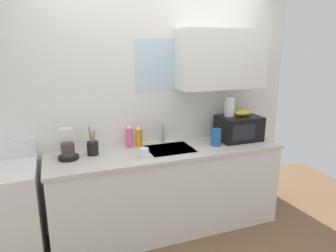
{
  "coord_description": "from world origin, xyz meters",
  "views": [
    {
      "loc": [
        -1.04,
        -2.77,
        1.93
      ],
      "look_at": [
        0.0,
        0.0,
        1.15
      ],
      "focal_mm": 32.74,
      "sensor_mm": 36.0,
      "label": 1
    }
  ],
  "objects_px": {
    "paper_towel_roll": "(230,106)",
    "dish_soap_bottle_orange": "(139,137)",
    "coffee_maker": "(68,147)",
    "cereal_canister": "(216,137)",
    "utensil_crock": "(93,148)",
    "dish_soap_bottle_pink": "(129,137)",
    "stove_range": "(5,217)",
    "microwave": "(239,128)",
    "banana_bunch": "(243,113)",
    "mug_white": "(145,153)"
  },
  "relations": [
    {
      "from": "paper_towel_roll",
      "to": "dish_soap_bottle_orange",
      "type": "distance_m",
      "value": 1.06
    },
    {
      "from": "coffee_maker",
      "to": "cereal_canister",
      "type": "height_order",
      "value": "coffee_maker"
    },
    {
      "from": "coffee_maker",
      "to": "utensil_crock",
      "type": "height_order",
      "value": "utensil_crock"
    },
    {
      "from": "dish_soap_bottle_pink",
      "to": "stove_range",
      "type": "bearing_deg",
      "value": -170.08
    },
    {
      "from": "microwave",
      "to": "dish_soap_bottle_orange",
      "type": "height_order",
      "value": "microwave"
    },
    {
      "from": "paper_towel_roll",
      "to": "cereal_canister",
      "type": "relative_size",
      "value": 1.21
    },
    {
      "from": "utensil_crock",
      "to": "dish_soap_bottle_pink",
      "type": "bearing_deg",
      "value": 13.51
    },
    {
      "from": "microwave",
      "to": "cereal_canister",
      "type": "relative_size",
      "value": 2.54
    },
    {
      "from": "banana_bunch",
      "to": "coffee_maker",
      "type": "relative_size",
      "value": 0.71
    },
    {
      "from": "banana_bunch",
      "to": "dish_soap_bottle_orange",
      "type": "xyz_separation_m",
      "value": [
        -1.16,
        0.16,
        -0.2
      ]
    },
    {
      "from": "coffee_maker",
      "to": "utensil_crock",
      "type": "xyz_separation_m",
      "value": [
        0.23,
        0.01,
        -0.03
      ]
    },
    {
      "from": "paper_towel_roll",
      "to": "microwave",
      "type": "bearing_deg",
      "value": -27.38
    },
    {
      "from": "coffee_maker",
      "to": "dish_soap_bottle_pink",
      "type": "xyz_separation_m",
      "value": [
        0.62,
        0.1,
        0.01
      ]
    },
    {
      "from": "coffee_maker",
      "to": "utensil_crock",
      "type": "bearing_deg",
      "value": 2.86
    },
    {
      "from": "cereal_canister",
      "to": "mug_white",
      "type": "xyz_separation_m",
      "value": [
        -0.81,
        -0.09,
        -0.04
      ]
    },
    {
      "from": "banana_bunch",
      "to": "dish_soap_bottle_pink",
      "type": "xyz_separation_m",
      "value": [
        -1.26,
        0.16,
        -0.19
      ]
    },
    {
      "from": "coffee_maker",
      "to": "mug_white",
      "type": "xyz_separation_m",
      "value": [
        0.68,
        -0.25,
        -0.06
      ]
    },
    {
      "from": "banana_bunch",
      "to": "dish_soap_bottle_orange",
      "type": "relative_size",
      "value": 0.89
    },
    {
      "from": "mug_white",
      "to": "dish_soap_bottle_orange",
      "type": "bearing_deg",
      "value": 83.5
    },
    {
      "from": "dish_soap_bottle_orange",
      "to": "utensil_crock",
      "type": "distance_m",
      "value": 0.5
    },
    {
      "from": "stove_range",
      "to": "coffee_maker",
      "type": "relative_size",
      "value": 3.86
    },
    {
      "from": "coffee_maker",
      "to": "dish_soap_bottle_pink",
      "type": "relative_size",
      "value": 1.15
    },
    {
      "from": "paper_towel_roll",
      "to": "dish_soap_bottle_pink",
      "type": "height_order",
      "value": "paper_towel_roll"
    },
    {
      "from": "dish_soap_bottle_orange",
      "to": "dish_soap_bottle_pink",
      "type": "distance_m",
      "value": 0.1
    },
    {
      "from": "mug_white",
      "to": "utensil_crock",
      "type": "bearing_deg",
      "value": 149.76
    },
    {
      "from": "dish_soap_bottle_orange",
      "to": "mug_white",
      "type": "distance_m",
      "value": 0.36
    },
    {
      "from": "microwave",
      "to": "stove_range",
      "type": "bearing_deg",
      "value": -178.93
    },
    {
      "from": "coffee_maker",
      "to": "dish_soap_bottle_orange",
      "type": "height_order",
      "value": "coffee_maker"
    },
    {
      "from": "dish_soap_bottle_pink",
      "to": "mug_white",
      "type": "distance_m",
      "value": 0.36
    },
    {
      "from": "cereal_canister",
      "to": "mug_white",
      "type": "relative_size",
      "value": 1.91
    },
    {
      "from": "cereal_canister",
      "to": "paper_towel_roll",
      "type": "bearing_deg",
      "value": 32.01
    },
    {
      "from": "paper_towel_roll",
      "to": "mug_white",
      "type": "xyz_separation_m",
      "value": [
        -1.05,
        -0.24,
        -0.33
      ]
    },
    {
      "from": "dish_soap_bottle_pink",
      "to": "coffee_maker",
      "type": "bearing_deg",
      "value": -170.38
    },
    {
      "from": "paper_towel_roll",
      "to": "utensil_crock",
      "type": "height_order",
      "value": "paper_towel_roll"
    },
    {
      "from": "dish_soap_bottle_orange",
      "to": "utensil_crock",
      "type": "xyz_separation_m",
      "value": [
        -0.49,
        -0.09,
        -0.04
      ]
    },
    {
      "from": "cereal_canister",
      "to": "mug_white",
      "type": "bearing_deg",
      "value": -173.7
    },
    {
      "from": "coffee_maker",
      "to": "mug_white",
      "type": "relative_size",
      "value": 2.95
    },
    {
      "from": "paper_towel_roll",
      "to": "cereal_canister",
      "type": "bearing_deg",
      "value": -147.99
    },
    {
      "from": "stove_range",
      "to": "cereal_canister",
      "type": "distance_m",
      "value": 2.14
    },
    {
      "from": "dish_soap_bottle_pink",
      "to": "utensil_crock",
      "type": "distance_m",
      "value": 0.4
    },
    {
      "from": "stove_range",
      "to": "mug_white",
      "type": "xyz_separation_m",
      "value": [
        1.26,
        -0.14,
        0.49
      ]
    },
    {
      "from": "banana_bunch",
      "to": "coffee_maker",
      "type": "distance_m",
      "value": 1.89
    },
    {
      "from": "dish_soap_bottle_pink",
      "to": "microwave",
      "type": "bearing_deg",
      "value": -7.73
    },
    {
      "from": "dish_soap_bottle_orange",
      "to": "dish_soap_bottle_pink",
      "type": "height_order",
      "value": "dish_soap_bottle_pink"
    },
    {
      "from": "stove_range",
      "to": "microwave",
      "type": "height_order",
      "value": "microwave"
    },
    {
      "from": "microwave",
      "to": "coffee_maker",
      "type": "bearing_deg",
      "value": 178.13
    },
    {
      "from": "microwave",
      "to": "mug_white",
      "type": "distance_m",
      "value": 1.17
    },
    {
      "from": "mug_white",
      "to": "banana_bunch",
      "type": "bearing_deg",
      "value": 8.96
    },
    {
      "from": "paper_towel_roll",
      "to": "dish_soap_bottle_orange",
      "type": "bearing_deg",
      "value": 173.75
    },
    {
      "from": "paper_towel_roll",
      "to": "coffee_maker",
      "type": "relative_size",
      "value": 0.79
    }
  ]
}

